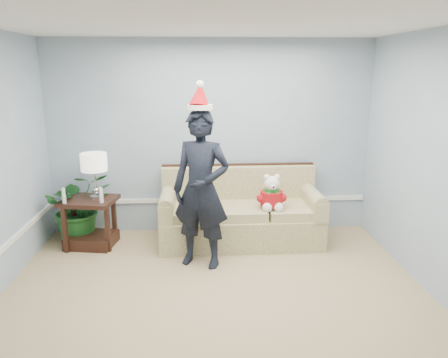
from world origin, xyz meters
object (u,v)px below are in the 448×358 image
at_px(sofa, 240,215).
at_px(table_lamp, 94,164).
at_px(houseplant, 79,206).
at_px(man, 201,190).
at_px(teddy_bear, 272,196).
at_px(side_table, 91,227).

xyz_separation_m(sofa, table_lamp, (-1.90, -0.04, 0.75)).
distance_m(sofa, houseplant, 2.20).
xyz_separation_m(man, teddy_bear, (0.91, 0.48, -0.24)).
xyz_separation_m(houseplant, man, (1.67, -0.85, 0.45)).
xyz_separation_m(side_table, teddy_bear, (2.38, -0.17, 0.44)).
distance_m(sofa, man, 1.07).
bearing_deg(table_lamp, teddy_bear, -5.29).
bearing_deg(teddy_bear, man, -153.51).
xyz_separation_m(side_table, table_lamp, (0.09, 0.04, 0.85)).
bearing_deg(table_lamp, sofa, 1.16).
height_order(sofa, side_table, sofa).
bearing_deg(man, teddy_bear, 47.98).
height_order(table_lamp, man, man).
bearing_deg(houseplant, sofa, -3.17).
distance_m(table_lamp, teddy_bear, 2.33).
distance_m(side_table, man, 1.74).
relative_size(sofa, teddy_bear, 4.56).
height_order(houseplant, man, man).
bearing_deg(teddy_bear, sofa, 145.47).
bearing_deg(table_lamp, side_table, -155.21).
relative_size(table_lamp, man, 0.32).
bearing_deg(side_table, sofa, 2.33).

